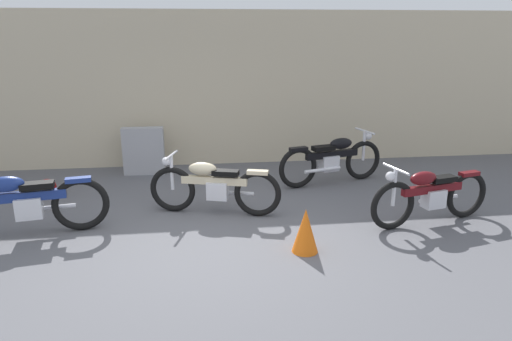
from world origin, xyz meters
The scene contains 9 objects.
ground_plane centered at (0.00, 0.00, 0.00)m, with size 40.00×40.00×0.00m, color #56565B.
building_wall centered at (0.00, 3.97, 1.49)m, with size 18.00×0.30×2.98m, color beige.
stone_marker centered at (-1.07, 3.28, 0.44)m, with size 0.75×0.20×0.88m, color #9E9EA3.
helmet centered at (-2.52, 2.22, 0.14)m, with size 0.28×0.28×0.28m, color maroon.
traffic_cone centered at (1.19, -0.28, 0.28)m, with size 0.32×0.32×0.55m, color orange.
motorcycle_blue centered at (-2.33, 0.61, 0.45)m, with size 2.08×0.66×0.94m.
motorcycle_black centered at (2.25, 2.29, 0.44)m, with size 1.97×0.76×0.91m.
motorcycle_cream centered at (0.14, 1.11, 0.42)m, with size 1.90×0.74×0.88m.
motorcycle_maroon centered at (3.09, 0.37, 0.42)m, with size 1.90×0.67×0.87m.
Camera 1 is at (-0.05, -5.38, 2.57)m, focal length 32.98 mm.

